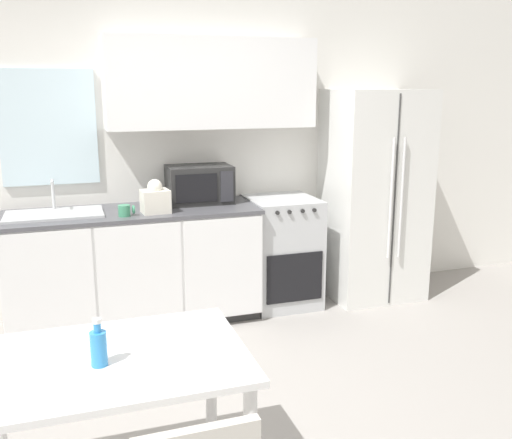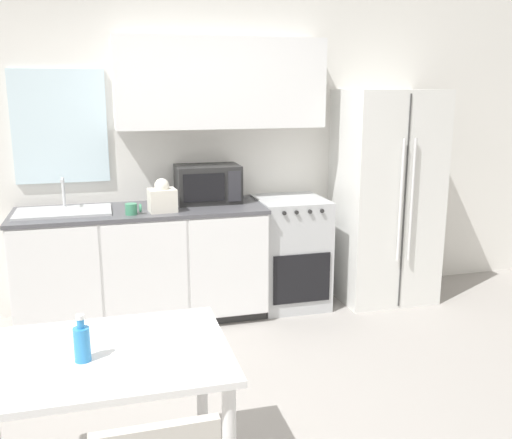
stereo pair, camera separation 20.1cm
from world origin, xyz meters
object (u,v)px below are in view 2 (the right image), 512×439
dining_table (98,378)px  drink_bottle (82,343)px  oven_range (290,252)px  coffee_mug (132,209)px  microwave (208,184)px  refrigerator (385,197)px

dining_table → drink_bottle: (-0.05, -0.05, 0.20)m
oven_range → drink_bottle: 2.80m
coffee_mug → drink_bottle: coffee_mug is taller
microwave → coffee_mug: microwave is taller
coffee_mug → dining_table: bearing=-97.7°
microwave → coffee_mug: 0.72m
refrigerator → dining_table: (-2.45, -2.15, -0.27)m
dining_table → microwave: bearing=68.5°
oven_range → refrigerator: refrigerator is taller
refrigerator → dining_table: bearing=-138.8°
refrigerator → drink_bottle: 3.33m
refrigerator → drink_bottle: size_ratio=9.16×
oven_range → dining_table: (-1.59, -2.18, 0.18)m
microwave → drink_bottle: (-0.95, -2.33, -0.23)m
coffee_mug → dining_table: size_ratio=0.11×
oven_range → coffee_mug: (-1.33, -0.22, 0.50)m
refrigerator → drink_bottle: refrigerator is taller
microwave → coffee_mug: (-0.63, -0.32, -0.11)m
oven_range → dining_table: 2.71m
refrigerator → coffee_mug: bearing=-175.2°
microwave → drink_bottle: microwave is taller
drink_bottle → oven_range: bearing=53.7°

